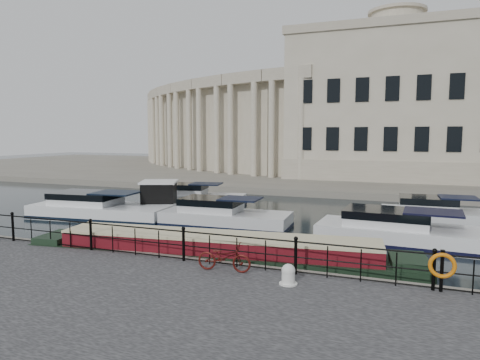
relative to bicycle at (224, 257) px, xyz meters
name	(u,v)px	position (x,y,z in m)	size (l,w,h in m)	color
ground_plane	(211,259)	(-1.77, 2.79, -1.02)	(160.00, 160.00, 0.00)	black
far_bank	(341,172)	(-1.77, 41.79, -0.74)	(120.00, 42.00, 0.55)	#6B665B
railing	(184,243)	(-1.77, 0.54, 0.18)	(24.14, 0.14, 1.22)	black
civic_building	(329,116)	(-2.77, 37.50, 6.02)	(53.55, 31.84, 16.85)	#ADA38C
bicycle	(224,257)	(0.00, 0.00, 0.00)	(0.62, 1.78, 0.94)	#46100C
mooring_bollard	(288,275)	(2.25, -0.45, -0.18)	(0.55, 0.55, 0.61)	silver
life_ring_post	(442,266)	(6.43, 0.44, 0.29)	(0.74, 0.20, 1.20)	black
narrowboat	(216,256)	(-1.24, 2.11, -0.65)	(15.35, 3.77, 1.56)	black
harbour_hut	(159,199)	(-8.72, 10.29, -0.06)	(3.66, 3.39, 2.18)	#6B665B
cabin_cruisers	(254,216)	(-2.45, 10.06, -0.65)	(26.47, 9.68, 1.99)	white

